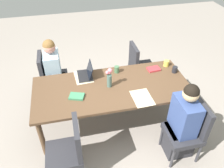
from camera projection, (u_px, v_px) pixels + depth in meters
name	position (u px, v px, depth m)	size (l,w,h in m)	color
ground_plane	(112.00, 120.00, 3.76)	(10.00, 10.00, 0.00)	gray
dining_table	(112.00, 90.00, 3.36)	(2.28, 0.99, 0.72)	brown
chair_far_left_near	(189.00, 129.00, 2.98)	(0.44, 0.44, 0.90)	#2D2D33
person_far_left_near	(182.00, 125.00, 2.99)	(0.36, 0.40, 1.19)	#2D2D33
chair_near_left_mid	(50.00, 75.00, 3.92)	(0.44, 0.44, 0.90)	#2D2D33
person_near_left_mid	(54.00, 75.00, 3.87)	(0.36, 0.40, 1.19)	#2D2D33
chair_near_left_far	(139.00, 65.00, 4.17)	(0.44, 0.44, 0.90)	#2D2D33
chair_far_right_near	(69.00, 149.00, 2.73)	(0.44, 0.44, 0.90)	#2D2D33
flower_vase	(109.00, 77.00, 3.22)	(0.10, 0.08, 0.32)	#4C6B60
placemat_far_left_near	(142.00, 98.00, 3.12)	(0.36, 0.26, 0.00)	beige
placemat_near_left_mid	(84.00, 77.00, 3.50)	(0.36, 0.26, 0.00)	beige
laptop_near_left_mid	(86.00, 74.00, 3.49)	(0.22, 0.32, 0.21)	black
coffee_mug_near_left	(117.00, 69.00, 3.57)	(0.08, 0.08, 0.11)	#47704C
coffee_mug_near_right	(175.00, 70.00, 3.57)	(0.08, 0.08, 0.10)	#232328
coffee_mug_centre_left	(166.00, 63.00, 3.72)	(0.09, 0.09, 0.10)	#DBC64C
book_red_cover	(77.00, 96.00, 3.12)	(0.20, 0.14, 0.03)	#3D7F56
book_blue_cover	(154.00, 69.00, 3.65)	(0.20, 0.14, 0.03)	#B73338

